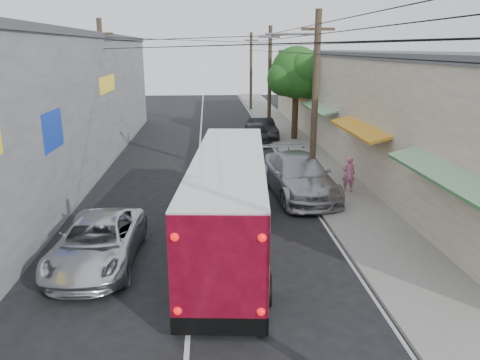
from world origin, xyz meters
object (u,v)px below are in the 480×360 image
Objects in this scene: coach_bus at (229,200)px; jeepney at (98,242)px; parked_car_mid at (255,133)px; parked_car_far at (263,128)px; pedestrian_near at (349,174)px; parked_suv at (299,176)px; pedestrian_far at (311,170)px.

coach_bus is 4.35m from jeepney.
parked_car_mid is 0.95× the size of parked_car_far.
parked_car_far is at bearing -77.97° from pedestrian_near.
pedestrian_near is (5.68, 5.41, -0.68)m from coach_bus.
pedestrian_near is (2.30, 0.02, 0.02)m from parked_suv.
pedestrian_far is at bearing 44.26° from jeepney.
parked_car_far is at bearing 71.51° from jeepney.
parked_suv reaches higher than jeepney.
coach_bus is at bearing -96.51° from parked_car_mid.
parked_suv is 14.00m from parked_car_far.
jeepney and parked_car_mid have the same top height.
parked_suv is 1.41× the size of parked_car_far.
jeepney is (-4.10, -1.15, -0.89)m from coach_bus.
pedestrian_far is at bearing 48.94° from parked_suv.
parked_car_mid is at bearing -116.25° from parked_car_far.
parked_car_far is (7.48, 20.53, 0.01)m from jeepney.
jeepney is 3.19× the size of pedestrian_near.
parked_car_mid is at bearing -73.18° from pedestrian_near.
pedestrian_far is at bearing -92.07° from parked_car_far.
parked_car_mid is 11.05m from pedestrian_far.
pedestrian_far is (0.80, -12.89, 0.13)m from parked_car_far.
pedestrian_far reaches higher than parked_car_mid.
jeepney is 1.17× the size of parked_car_far.
pedestrian_far is (-1.50, 1.09, -0.07)m from pedestrian_near.
coach_bus is at bearing -105.50° from parked_car_far.
coach_bus is at bearing -127.44° from parked_suv.
parked_car_mid is (2.64, 17.44, -0.89)m from coach_bus.
coach_bus is 7.87m from pedestrian_near.
parked_car_mid is at bearing 71.58° from jeepney.
coach_bus reaches higher than pedestrian_near.
parked_car_far is (0.00, 14.00, -0.18)m from parked_suv.
parked_car_far is 2.74× the size of pedestrian_near.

